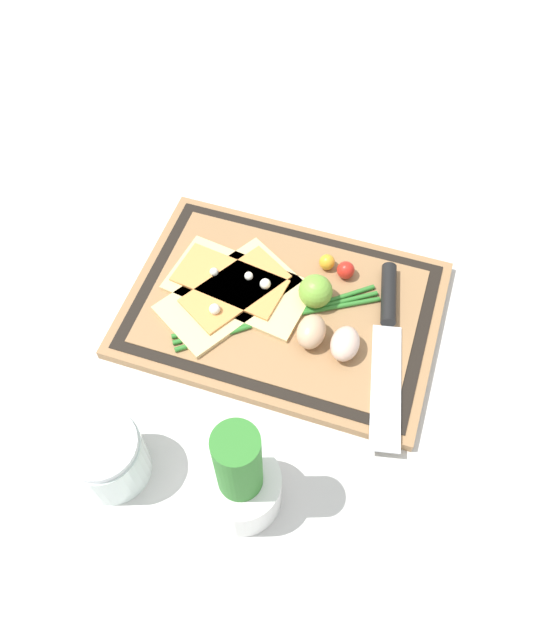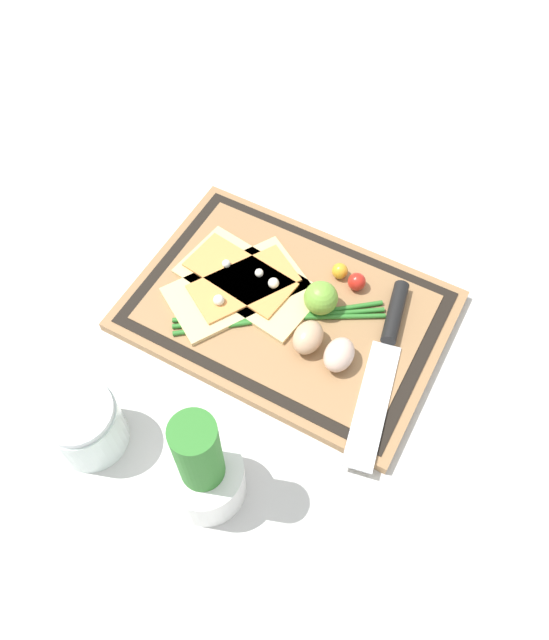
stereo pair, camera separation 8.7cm
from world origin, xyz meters
name	(u,v)px [view 2 (the right image)]	position (x,y,z in m)	size (l,w,h in m)	color
ground_plane	(287,314)	(0.00, 0.00, 0.00)	(6.00, 6.00, 0.00)	silver
cutting_board	(287,310)	(0.00, 0.00, 0.01)	(0.45, 0.31, 0.02)	#997047
pizza_slice_near	(247,280)	(0.07, -0.01, 0.02)	(0.22, 0.14, 0.02)	#DBBC7F
pizza_slice_far	(238,287)	(0.08, 0.01, 0.02)	(0.19, 0.22, 0.02)	#DBBC7F
knife	(388,340)	(-0.15, -0.01, 0.03)	(0.09, 0.29, 0.02)	silver
egg_brown	(308,337)	(-0.05, 0.04, 0.04)	(0.04, 0.05, 0.04)	tan
egg_pink	(339,355)	(-0.10, 0.05, 0.04)	(0.04, 0.05, 0.04)	beige
lime	(321,298)	(-0.04, -0.02, 0.04)	(0.05, 0.05, 0.05)	#70A838
cherry_tomato_red	(357,282)	(-0.07, -0.08, 0.03)	(0.03, 0.03, 0.03)	red
cherry_tomato_yellow	(340,271)	(-0.04, -0.09, 0.03)	(0.02, 0.02, 0.02)	gold
scallion_bunch	(279,318)	(0.00, 0.02, 0.02)	(0.27, 0.20, 0.01)	#2D7528
herb_pot	(203,472)	(-0.04, 0.28, 0.07)	(0.09, 0.09, 0.19)	white
sauce_jar	(86,427)	(0.13, 0.29, 0.04)	(0.09, 0.09, 0.09)	silver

